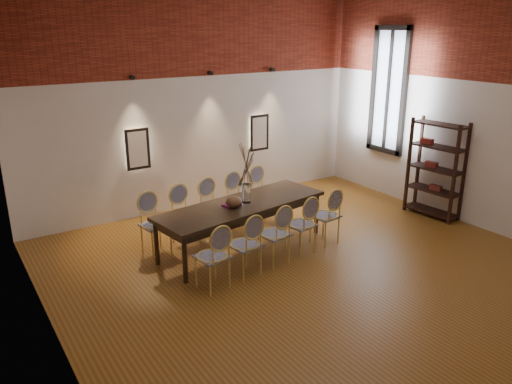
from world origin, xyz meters
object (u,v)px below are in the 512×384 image
chair_near_b (245,244)px  shelving_rack (436,169)px  vase (246,193)px  book (232,205)px  chair_far_b (186,216)px  chair_far_d (240,201)px  dining_table (242,226)px  chair_far_a (155,225)px  chair_far_c (214,208)px  chair_near_e (325,216)px  bowl (234,202)px  chair_near_c (274,234)px  chair_near_a (212,256)px  chair_far_e (264,194)px  chair_near_d (301,224)px

chair_near_b → shelving_rack: 4.20m
vase → book: (-0.28, -0.02, -0.14)m
chair_far_b → chair_far_d: bearing=-180.0°
dining_table → book: (-0.19, -0.00, 0.39)m
dining_table → chair_far_a: size_ratio=3.01×
chair_far_a → chair_far_c: bearing=-180.0°
chair_near_e → shelving_rack: 2.54m
chair_far_c → chair_far_b: bearing=0.0°
bowl → chair_far_d: bearing=53.7°
dining_table → chair_near_c: 0.74m
chair_far_b → chair_near_b: bearing=90.0°
dining_table → chair_near_b: bearing=-127.6°
chair_near_a → chair_far_b: size_ratio=1.00×
shelving_rack → chair_far_c: bearing=154.6°
chair_near_b → shelving_rack: shelving_rack is taller
chair_near_a → chair_near_b: (0.56, 0.08, 0.00)m
bowl → shelving_rack: size_ratio=0.13×
vase → book: vase is taller
chair_far_a → chair_far_e: (2.24, 0.32, 0.00)m
chair_near_a → chair_near_d: size_ratio=1.00×
dining_table → chair_far_e: (1.02, 0.89, 0.09)m
chair_near_a → book: bearing=38.8°
chair_near_e → bowl: bearing=152.9°
book → shelving_rack: size_ratio=0.14×
chair_far_e → chair_near_e: bearing=90.0°
chair_near_c → chair_far_d: bearing=68.9°
chair_near_e → bowl: chair_near_e is taller
chair_far_e → shelving_rack: bearing=141.3°
book → chair_far_d: bearing=51.5°
chair_far_d → bowl: (-0.65, -0.89, 0.37)m
dining_table → chair_far_d: chair_far_d is taller
vase → shelving_rack: shelving_rack is taller
chair_near_a → chair_near_b: same height
chair_near_c → vase: size_ratio=3.13×
chair_near_d → vase: 0.98m
chair_near_a → chair_far_a: (-0.21, 1.45, 0.00)m
chair_far_b → chair_far_e: 1.70m
chair_far_d → chair_far_e: bearing=-180.0°
chair_near_a → bowl: chair_near_a is taller
chair_near_d → chair_near_e: 0.57m
chair_near_b → chair_far_e: bearing=40.9°
chair_near_c → bowl: chair_near_c is taller
chair_far_a → dining_table: bearing=147.0°
bowl → chair_far_c: bearing=83.6°
chair_near_c → book: bearing=104.1°
chair_near_c → chair_far_e: size_ratio=1.00×
chair_near_e → chair_far_a: same height
vase → chair_near_e: bearing=-27.0°
bowl → book: (0.00, 0.07, -0.07)m
chair_far_c → chair_far_e: bearing=-180.0°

